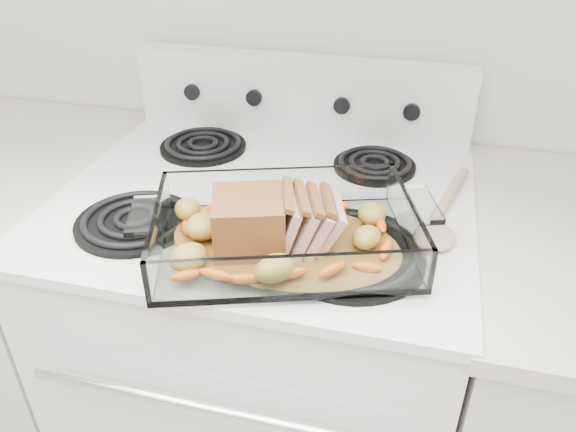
% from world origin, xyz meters
% --- Properties ---
extents(electric_range, '(0.78, 0.70, 1.12)m').
position_xyz_m(electric_range, '(0.00, 1.66, 0.48)').
color(electric_range, white).
rests_on(electric_range, ground).
extents(counter_left, '(0.58, 0.68, 0.93)m').
position_xyz_m(counter_left, '(-0.67, 1.66, 0.47)').
color(counter_left, silver).
rests_on(counter_left, ground).
extents(counter_right, '(0.58, 0.68, 0.93)m').
position_xyz_m(counter_right, '(0.67, 1.66, 0.47)').
color(counter_right, silver).
rests_on(counter_right, ground).
extents(baking_dish, '(0.41, 0.27, 0.08)m').
position_xyz_m(baking_dish, '(0.08, 1.48, 0.96)').
color(baking_dish, white).
rests_on(baking_dish, electric_range).
extents(pork_roast, '(0.20, 0.11, 0.09)m').
position_xyz_m(pork_roast, '(0.06, 1.48, 0.99)').
color(pork_roast, brown).
rests_on(pork_roast, baking_dish).
extents(roast_vegetables, '(0.32, 0.18, 0.04)m').
position_xyz_m(roast_vegetables, '(0.08, 1.51, 0.97)').
color(roast_vegetables, '#F05512').
rests_on(roast_vegetables, baking_dish).
extents(wooden_spoon, '(0.09, 0.30, 0.02)m').
position_xyz_m(wooden_spoon, '(0.33, 1.63, 0.95)').
color(wooden_spoon, '#C5AF93').
rests_on(wooden_spoon, electric_range).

